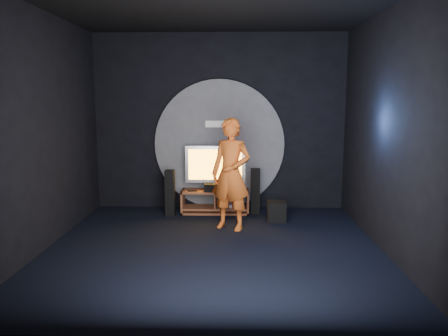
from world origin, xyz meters
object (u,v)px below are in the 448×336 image
Objects in this scene: media_console at (216,203)px; player at (231,174)px; tv at (215,166)px; tower_speaker_left at (170,193)px; subwoofer at (276,211)px; tower_speaker_right at (255,191)px.

media_console is 1.33m from player.
player is (0.31, -1.05, 0.76)m from media_console.
media_console is 0.69× the size of player.
tv is 0.61× the size of player.
tower_speaker_left is 2.04m from subwoofer.
tower_speaker_right is at bearing 123.94° from subwoofer.
subwoofer is (1.15, -0.63, -0.74)m from tv.
media_console is at bearing 130.93° from player.
tower_speaker_left is at bearing 170.47° from subwoofer.
tower_speaker_left is at bearing -161.07° from tv.
tv is at bearing 96.31° from media_console.
tower_speaker_left reaches higher than subwoofer.
player is at bearing -114.05° from tower_speaker_right.
tv is 1.02m from tower_speaker_left.
tower_speaker_left is 1.52m from player.
tower_speaker_left is (-0.86, -0.22, 0.24)m from media_console.
tower_speaker_left is at bearing 169.26° from player.
tv is (-0.01, 0.07, 0.73)m from media_console.
tv is 1.33× the size of tower_speaker_right.
tower_speaker_right is 0.71m from subwoofer.
tv is 3.22× the size of subwoofer.
player reaches higher than media_console.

